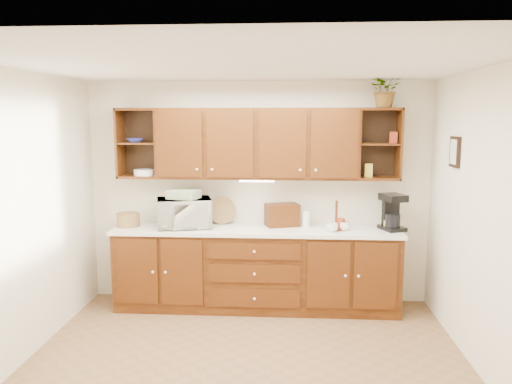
# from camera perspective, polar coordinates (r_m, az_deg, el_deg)

# --- Properties ---
(floor) EXTENTS (4.00, 4.00, 0.00)m
(floor) POSITION_cam_1_polar(r_m,az_deg,el_deg) (4.64, -1.19, -19.52)
(floor) COLOR brown
(floor) RESTS_ON ground
(ceiling) EXTENTS (4.00, 4.00, 0.00)m
(ceiling) POSITION_cam_1_polar(r_m,az_deg,el_deg) (4.12, -1.30, 14.34)
(ceiling) COLOR white
(ceiling) RESTS_ON back_wall
(back_wall) EXTENTS (4.00, 0.00, 4.00)m
(back_wall) POSITION_cam_1_polar(r_m,az_deg,el_deg) (5.91, 0.22, -0.08)
(back_wall) COLOR #F1E8CB
(back_wall) RESTS_ON floor
(left_wall) EXTENTS (0.00, 3.50, 3.50)m
(left_wall) POSITION_cam_1_polar(r_m,az_deg,el_deg) (4.80, -25.82, -2.94)
(left_wall) COLOR #F1E8CB
(left_wall) RESTS_ON floor
(right_wall) EXTENTS (0.00, 3.50, 3.50)m
(right_wall) POSITION_cam_1_polar(r_m,az_deg,el_deg) (4.49, 25.16, -3.63)
(right_wall) COLOR #F1E8CB
(right_wall) RESTS_ON floor
(base_cabinets) EXTENTS (3.20, 0.60, 0.90)m
(base_cabinets) POSITION_cam_1_polar(r_m,az_deg,el_deg) (5.81, 0.03, -8.85)
(base_cabinets) COLOR black
(base_cabinets) RESTS_ON floor
(countertop) EXTENTS (3.24, 0.64, 0.04)m
(countertop) POSITION_cam_1_polar(r_m,az_deg,el_deg) (5.68, 0.03, -4.34)
(countertop) COLOR white
(countertop) RESTS_ON base_cabinets
(upper_cabinets) EXTENTS (3.20, 0.33, 0.80)m
(upper_cabinets) POSITION_cam_1_polar(r_m,az_deg,el_deg) (5.69, 0.22, 5.59)
(upper_cabinets) COLOR black
(upper_cabinets) RESTS_ON back_wall
(undercabinet_light) EXTENTS (0.40, 0.05, 0.02)m
(undercabinet_light) POSITION_cam_1_polar(r_m,az_deg,el_deg) (5.68, 0.09, 1.29)
(undercabinet_light) COLOR white
(undercabinet_light) RESTS_ON upper_cabinets
(framed_picture) EXTENTS (0.03, 0.24, 0.30)m
(framed_picture) POSITION_cam_1_polar(r_m,az_deg,el_deg) (5.25, 21.78, 4.28)
(framed_picture) COLOR black
(framed_picture) RESTS_ON right_wall
(wicker_basket) EXTENTS (0.30, 0.30, 0.15)m
(wicker_basket) POSITION_cam_1_polar(r_m,az_deg,el_deg) (5.94, -14.39, -3.09)
(wicker_basket) COLOR olive
(wicker_basket) RESTS_ON countertop
(microwave) EXTENTS (0.69, 0.55, 0.33)m
(microwave) POSITION_cam_1_polar(r_m,az_deg,el_deg) (5.75, -8.22, -2.38)
(microwave) COLOR beige
(microwave) RESTS_ON countertop
(towel_stack) EXTENTS (0.38, 0.33, 0.10)m
(towel_stack) POSITION_cam_1_polar(r_m,az_deg,el_deg) (5.71, -8.27, -0.25)
(towel_stack) COLOR #E9D86D
(towel_stack) RESTS_ON microwave
(wine_bottle) EXTENTS (0.08, 0.08, 0.30)m
(wine_bottle) POSITION_cam_1_polar(r_m,az_deg,el_deg) (5.78, -7.18, -2.46)
(wine_bottle) COLOR black
(wine_bottle) RESTS_ON countertop
(woven_tray) EXTENTS (0.32, 0.10, 0.32)m
(woven_tray) POSITION_cam_1_polar(r_m,az_deg,el_deg) (5.91, -3.91, -3.55)
(woven_tray) COLOR olive
(woven_tray) RESTS_ON countertop
(bread_box) EXTENTS (0.42, 0.33, 0.26)m
(bread_box) POSITION_cam_1_polar(r_m,az_deg,el_deg) (5.77, 3.00, -2.63)
(bread_box) COLOR black
(bread_box) RESTS_ON countertop
(mug_tree) EXTENTS (0.27, 0.28, 0.34)m
(mug_tree) POSITION_cam_1_polar(r_m,az_deg,el_deg) (5.63, 9.14, -3.82)
(mug_tree) COLOR black
(mug_tree) RESTS_ON countertop
(canister_red) EXTENTS (0.11, 0.11, 0.13)m
(canister_red) POSITION_cam_1_polar(r_m,az_deg,el_deg) (5.64, 9.62, -3.67)
(canister_red) COLOR maroon
(canister_red) RESTS_ON countertop
(canister_white) EXTENTS (0.10, 0.10, 0.19)m
(canister_white) POSITION_cam_1_polar(r_m,az_deg,el_deg) (5.74, 5.78, -3.08)
(canister_white) COLOR white
(canister_white) RESTS_ON countertop
(canister_yellow) EXTENTS (0.10, 0.10, 0.10)m
(canister_yellow) POSITION_cam_1_polar(r_m,az_deg,el_deg) (5.78, 14.83, -3.69)
(canister_yellow) COLOR gold
(canister_yellow) RESTS_ON countertop
(coffee_maker) EXTENTS (0.30, 0.34, 0.40)m
(coffee_maker) POSITION_cam_1_polar(r_m,az_deg,el_deg) (5.77, 15.30, -2.27)
(coffee_maker) COLOR black
(coffee_maker) RESTS_ON countertop
(bowl_stack) EXTENTS (0.24, 0.24, 0.05)m
(bowl_stack) POSITION_cam_1_polar(r_m,az_deg,el_deg) (5.91, -13.65, 5.75)
(bowl_stack) COLOR #282F94
(bowl_stack) RESTS_ON upper_cabinets
(plate_stack) EXTENTS (0.30, 0.30, 0.07)m
(plate_stack) POSITION_cam_1_polar(r_m,az_deg,el_deg) (5.91, -12.65, 2.20)
(plate_stack) COLOR white
(plate_stack) RESTS_ON upper_cabinets
(pantry_box_yellow) EXTENTS (0.10, 0.08, 0.15)m
(pantry_box_yellow) POSITION_cam_1_polar(r_m,az_deg,el_deg) (5.74, 12.77, 2.42)
(pantry_box_yellow) COLOR gold
(pantry_box_yellow) RESTS_ON upper_cabinets
(pantry_box_red) EXTENTS (0.10, 0.09, 0.13)m
(pantry_box_red) POSITION_cam_1_polar(r_m,az_deg,el_deg) (5.77, 15.43, 6.02)
(pantry_box_red) COLOR maroon
(pantry_box_red) RESTS_ON upper_cabinets
(potted_plant) EXTENTS (0.41, 0.37, 0.40)m
(potted_plant) POSITION_cam_1_polar(r_m,az_deg,el_deg) (5.73, 14.62, 11.30)
(potted_plant) COLOR #999999
(potted_plant) RESTS_ON upper_cabinets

